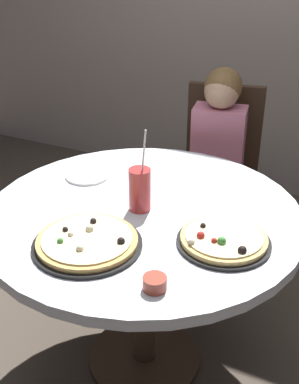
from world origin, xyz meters
name	(u,v)px	position (x,y,z in m)	size (l,w,h in m)	color
ground_plane	(144,358)	(0.00, 0.00, 0.00)	(8.00, 8.00, 0.00)	#4C4238
dining_table	(144,234)	(0.00, 0.00, 0.65)	(1.16, 1.16, 0.75)	silver
chair_wooden	(220,165)	(-0.02, 0.95, 0.53)	(0.47, 0.47, 0.95)	#382619
diner_child	(213,188)	(0.01, 0.77, 0.48)	(0.32, 0.43, 1.08)	#3F4766
pizza_veggie	(87,242)	(-0.06, -0.29, 0.77)	(0.36, 0.36, 0.05)	black
pizza_cheese	(224,240)	(0.33, -0.08, 0.77)	(0.31, 0.31, 0.05)	black
soda_cup	(140,189)	(-0.01, 0.00, 0.83)	(0.08, 0.08, 0.31)	#B73333
sauce_bowl	(155,283)	(0.23, -0.39, 0.77)	(0.07, 0.07, 0.04)	brown
plate_small	(87,175)	(-0.33, 0.14, 0.76)	(0.18, 0.18, 0.01)	white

